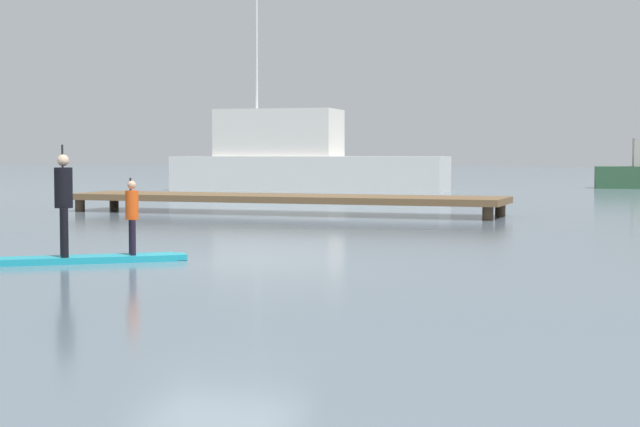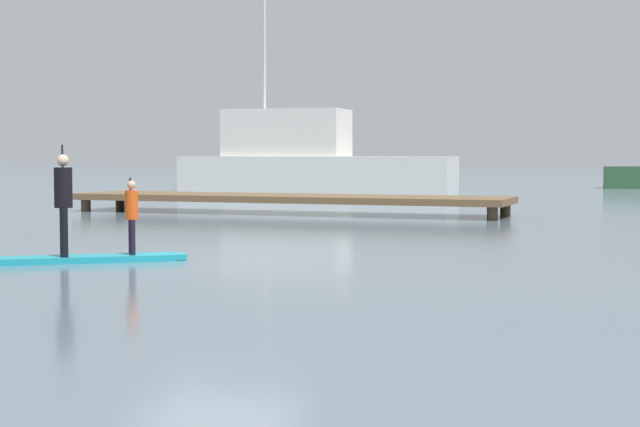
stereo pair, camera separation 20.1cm
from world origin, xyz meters
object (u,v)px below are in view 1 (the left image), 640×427
(paddler_adult, at_px, (64,198))
(fishing_boat_white_large, at_px, (300,160))
(paddleboard_near, at_px, (84,259))
(paddler_child_solo, at_px, (132,213))

(paddler_adult, relative_size, fishing_boat_white_large, 0.14)
(paddleboard_near, height_order, paddler_child_solo, paddler_child_solo)
(paddleboard_near, distance_m, paddler_adult, 1.00)
(paddler_child_solo, distance_m, fishing_boat_white_large, 30.81)
(paddler_child_solo, bearing_deg, paddler_adult, -143.62)
(paddleboard_near, height_order, paddler_adult, paddler_adult)
(paddler_child_solo, height_order, fishing_boat_white_large, fishing_boat_white_large)
(paddleboard_near, distance_m, fishing_boat_white_large, 31.11)
(paddleboard_near, relative_size, paddler_adult, 1.63)
(paddler_adult, height_order, fishing_boat_white_large, fishing_boat_white_large)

